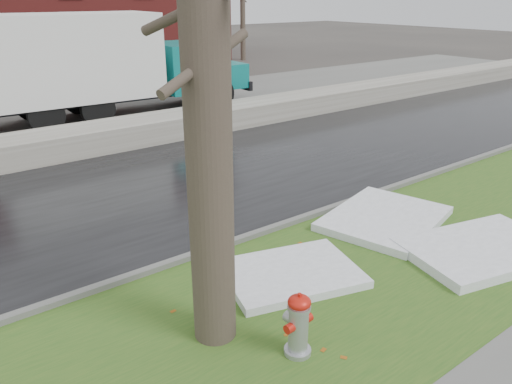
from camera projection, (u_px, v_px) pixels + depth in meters
ground at (301, 253)px, 9.25m from camera, size 120.00×120.00×0.00m
verge at (351, 281)px, 8.32m from camera, size 60.00×4.50×0.04m
road at (181, 184)px, 12.57m from camera, size 60.00×7.00×0.03m
parking_lot at (71, 120)px, 18.86m from camera, size 60.00×9.00×0.03m
curb at (267, 231)px, 9.96m from camera, size 60.00×0.15×0.14m
snowbank at (114, 135)px, 15.55m from camera, size 60.00×1.60×0.75m
bg_tree_right at (243, 11)px, 34.75m from camera, size 1.40×1.62×6.50m
fire_hydrant at (298, 322)px, 6.46m from camera, size 0.45×0.39×0.92m
tree at (206, 69)px, 5.66m from camera, size 1.47×1.71×7.25m
box_truck at (106, 63)px, 18.76m from camera, size 11.58×3.08×3.85m
snow_patch_near at (385, 218)px, 10.40m from camera, size 3.04×2.62×0.16m
snow_patch_far at (291, 273)px, 8.37m from camera, size 2.56×2.15×0.14m
snow_patch_side at (482, 249)px, 9.13m from camera, size 3.15×2.42×0.18m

